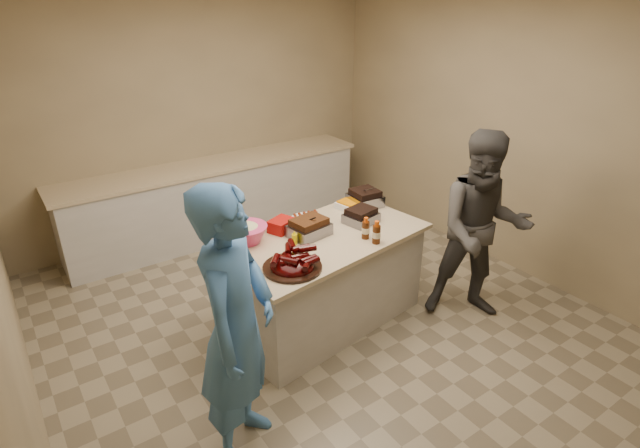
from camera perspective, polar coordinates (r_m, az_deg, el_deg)
room at (r=4.57m, az=0.42°, el=-11.10°), size 4.50×5.00×2.70m
back_counter at (r=6.06m, az=-11.63°, el=2.82°), size 3.60×0.64×0.90m
island at (r=4.60m, az=0.36°, el=-10.86°), size 1.88×1.16×0.84m
rib_platter at (r=3.70m, az=-3.17°, el=-5.12°), size 0.50×0.50×0.18m
pulled_pork_tray at (r=4.18m, az=-1.25°, el=-1.32°), size 0.36×0.30×0.10m
brisket_tray at (r=4.43m, az=4.68°, el=0.20°), size 0.31×0.28×0.08m
roasting_pan at (r=4.78m, az=5.13°, el=2.11°), size 0.29×0.29×0.11m
coleslaw_bowl at (r=4.13m, az=-8.38°, el=-2.01°), size 0.40×0.40×0.24m
sausage_plate at (r=4.46m, az=-1.52°, el=0.45°), size 0.35×0.35×0.05m
mac_cheese_dish at (r=4.74m, az=3.78°, el=1.96°), size 0.33×0.27×0.08m
bbq_bottle_a at (r=4.16m, az=5.20°, el=-1.62°), size 0.07×0.07×0.19m
bbq_bottle_b at (r=4.09m, az=6.41°, el=-2.16°), size 0.07×0.07×0.19m
mustard_bottle at (r=4.05m, az=-2.92°, el=-2.34°), size 0.05×0.05×0.12m
sauce_bowl at (r=4.28m, az=-0.71°, el=-0.65°), size 0.13×0.06×0.13m
plate_stack_large at (r=3.86m, az=-10.05°, el=-4.15°), size 0.26×0.26×0.03m
plate_stack_small at (r=3.75m, az=-8.80°, el=-4.98°), size 0.19×0.19×0.02m
plastic_cup at (r=4.04m, az=-10.64°, el=-2.80°), size 0.11×0.10×0.09m
basket_stack at (r=4.28m, az=-4.42°, el=-0.77°), size 0.25×0.23×0.10m
guest_blue at (r=3.63m, az=-8.40°, el=-23.30°), size 1.76×1.76×0.44m
guest_gray at (r=4.90m, az=16.66°, el=-9.53°), size 1.71×1.85×0.65m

